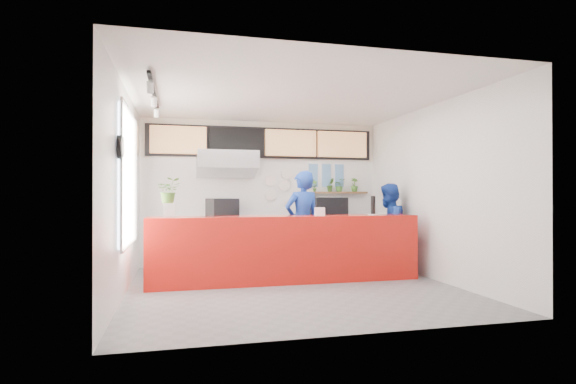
{
  "coord_description": "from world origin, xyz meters",
  "views": [
    {
      "loc": [
        -1.75,
        -6.86,
        1.45
      ],
      "look_at": [
        0.1,
        0.7,
        1.5
      ],
      "focal_mm": 28.0,
      "sensor_mm": 36.0,
      "label": 1
    }
  ],
  "objects_px": {
    "pepper_mill": "(373,205)",
    "espresso_machine": "(326,209)",
    "staff_center": "(302,223)",
    "service_counter": "(286,249)",
    "panini_oven": "(222,210)",
    "staff_right": "(389,227)"
  },
  "relations": [
    {
      "from": "espresso_machine",
      "to": "staff_center",
      "type": "distance_m",
      "value": 1.55
    },
    {
      "from": "pepper_mill",
      "to": "staff_center",
      "type": "bearing_deg",
      "value": 154.27
    },
    {
      "from": "panini_oven",
      "to": "pepper_mill",
      "type": "bearing_deg",
      "value": -51.36
    },
    {
      "from": "staff_right",
      "to": "service_counter",
      "type": "bearing_deg",
      "value": -23.79
    },
    {
      "from": "panini_oven",
      "to": "espresso_machine",
      "type": "distance_m",
      "value": 2.19
    },
    {
      "from": "staff_right",
      "to": "pepper_mill",
      "type": "distance_m",
      "value": 0.92
    },
    {
      "from": "service_counter",
      "to": "pepper_mill",
      "type": "relative_size",
      "value": 14.23
    },
    {
      "from": "service_counter",
      "to": "panini_oven",
      "type": "xyz_separation_m",
      "value": [
        -0.89,
        1.8,
        0.59
      ]
    },
    {
      "from": "pepper_mill",
      "to": "service_counter",
      "type": "bearing_deg",
      "value": 179.65
    },
    {
      "from": "pepper_mill",
      "to": "espresso_machine",
      "type": "bearing_deg",
      "value": 98.14
    },
    {
      "from": "espresso_machine",
      "to": "staff_center",
      "type": "height_order",
      "value": "staff_center"
    },
    {
      "from": "staff_right",
      "to": "panini_oven",
      "type": "bearing_deg",
      "value": -60.8
    },
    {
      "from": "service_counter",
      "to": "espresso_machine",
      "type": "xyz_separation_m",
      "value": [
        1.29,
        1.8,
        0.6
      ]
    },
    {
      "from": "pepper_mill",
      "to": "staff_right",
      "type": "bearing_deg",
      "value": 44.63
    },
    {
      "from": "staff_right",
      "to": "pepper_mill",
      "type": "xyz_separation_m",
      "value": [
        -0.58,
        -0.57,
        0.44
      ]
    },
    {
      "from": "staff_center",
      "to": "espresso_machine",
      "type": "bearing_deg",
      "value": -137.9
    },
    {
      "from": "staff_center",
      "to": "panini_oven",
      "type": "bearing_deg",
      "value": -57.22
    },
    {
      "from": "espresso_machine",
      "to": "panini_oven",
      "type": "bearing_deg",
      "value": 166.97
    },
    {
      "from": "service_counter",
      "to": "staff_right",
      "type": "relative_size",
      "value": 2.7
    },
    {
      "from": "staff_center",
      "to": "service_counter",
      "type": "bearing_deg",
      "value": 38.0
    },
    {
      "from": "staff_center",
      "to": "staff_right",
      "type": "relative_size",
      "value": 1.13
    },
    {
      "from": "panini_oven",
      "to": "staff_right",
      "type": "bearing_deg",
      "value": -37.15
    }
  ]
}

